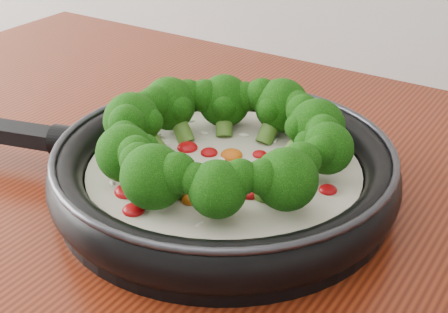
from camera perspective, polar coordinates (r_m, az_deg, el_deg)
The scene contains 1 object.
skillet at distance 0.66m, azimuth -0.33°, elevation -0.57°, with size 0.60×0.45×0.10m.
Camera 1 is at (0.19, 0.57, 1.26)m, focal length 50.81 mm.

